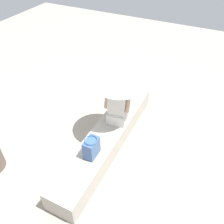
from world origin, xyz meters
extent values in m
plane|color=#9E9384|center=(0.00, 0.00, 0.00)|extent=(14.00, 14.00, 0.00)
cube|color=#A8A093|center=(0.00, 0.00, 0.20)|extent=(3.12, 0.54, 0.40)
cube|color=beige|center=(-0.31, 0.06, 0.51)|extent=(0.33, 0.38, 0.22)
cube|color=beige|center=(-0.31, 0.06, 0.86)|extent=(0.25, 0.35, 0.48)
sphere|color=tan|center=(-0.31, 0.06, 1.20)|extent=(0.20, 0.20, 0.20)
cylinder|color=tan|center=(-0.34, 0.25, 0.89)|extent=(0.21, 0.10, 0.32)
cylinder|color=tan|center=(-0.28, -0.14, 0.89)|extent=(0.21, 0.10, 0.32)
cylinder|color=#B7B7BC|center=(-0.39, 0.06, 0.93)|extent=(0.02, 0.02, 1.05)
cone|color=silver|center=(-0.39, 0.06, 1.34)|extent=(0.96, 0.96, 0.22)
sphere|color=#B7B7BC|center=(-0.39, 0.06, 1.46)|extent=(0.03, 0.03, 0.03)
cube|color=#335184|center=(0.60, 0.03, 0.57)|extent=(0.28, 0.18, 0.34)
torus|color=#335184|center=(0.60, 0.03, 0.75)|extent=(0.21, 0.21, 0.01)
camera|label=1|loc=(2.73, 1.45, 3.48)|focal=38.25mm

